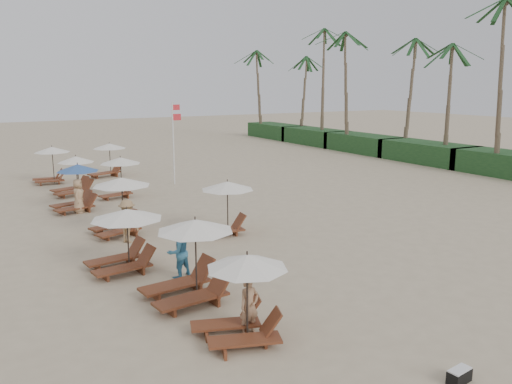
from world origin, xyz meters
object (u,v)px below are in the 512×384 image
lounger_station_0 (240,298)px  beachgoer_mid_b (127,221)px  inland_station_2 (107,158)px  inland_station_0 (225,202)px  beachgoer_mid_a (178,252)px  lounger_station_6 (50,164)px  beachgoer_far_b (78,196)px  lounger_station_2 (122,238)px  lounger_station_3 (118,205)px  lounger_station_4 (74,189)px  inland_station_1 (119,172)px  beachgoer_near (249,306)px  lounger_station_5 (72,177)px  flag_pole_near (174,144)px  duffel_bag (459,376)px  lounger_station_1 (187,264)px

lounger_station_0 → beachgoer_mid_b: size_ratio=1.36×
inland_station_2 → beachgoer_mid_b: inland_station_2 is taller
beachgoer_mid_b → inland_station_0: bearing=-129.1°
beachgoer_mid_a → lounger_station_0: bearing=71.2°
lounger_station_6 → beachgoer_far_b: size_ratio=1.45×
lounger_station_2 → lounger_station_3: (1.13, 4.42, 0.14)m
lounger_station_0 → inland_station_0: inland_station_0 is taller
lounger_station_4 → beachgoer_mid_a: lounger_station_4 is taller
inland_station_1 → inland_station_0: bearing=-79.4°
beachgoer_near → beachgoer_mid_b: size_ratio=0.87×
inland_station_1 → beachgoer_far_b: 3.70m
lounger_station_6 → lounger_station_0: bearing=-89.1°
inland_station_0 → beachgoer_far_b: size_ratio=1.57×
lounger_station_5 → inland_station_2: size_ratio=0.87×
flag_pole_near → inland_station_1: bearing=-151.6°
inland_station_2 → beachgoer_mid_a: bearing=-98.5°
lounger_station_2 → inland_station_0: inland_station_0 is taller
lounger_station_2 → lounger_station_3: lounger_station_3 is taller
lounger_station_3 → beachgoer_near: lounger_station_3 is taller
lounger_station_2 → lounger_station_3: 4.57m
lounger_station_6 → beachgoer_mid_b: 15.02m
lounger_station_0 → beachgoer_near: (0.33, 0.13, -0.34)m
lounger_station_2 → flag_pole_near: 15.72m
lounger_station_2 → duffel_bag: bearing=-68.2°
lounger_station_0 → duffel_bag: 5.17m
lounger_station_1 → lounger_station_4: lounger_station_1 is taller
beachgoer_mid_a → lounger_station_1: bearing=60.5°
lounger_station_3 → lounger_station_6: 13.62m
beachgoer_near → flag_pole_near: flag_pole_near is taller
inland_station_0 → lounger_station_3: bearing=148.6°
lounger_station_5 → lounger_station_2: bearing=-94.8°
lounger_station_0 → beachgoer_far_b: lounger_station_0 is taller
lounger_station_4 → inland_station_2: 9.85m
inland_station_2 → beachgoer_mid_b: 15.97m
inland_station_0 → beachgoer_mid_a: 5.15m
lounger_station_3 → lounger_station_2: bearing=-104.4°
lounger_station_0 → inland_station_1: (2.13, 17.87, 0.34)m
lounger_station_1 → flag_pole_near: 18.46m
lounger_station_3 → inland_station_1: lounger_station_3 is taller
lounger_station_5 → beachgoer_far_b: (-0.64, -4.57, -0.16)m
beachgoer_near → beachgoer_mid_b: (-0.31, 9.25, 0.11)m
lounger_station_2 → beachgoer_near: (1.40, -6.22, -0.36)m
lounger_station_5 → inland_station_2: bearing=56.6°
inland_station_0 → flag_pole_near: size_ratio=0.57×
lounger_station_6 → inland_station_2: lounger_station_6 is taller
lounger_station_4 → beachgoer_near: lounger_station_4 is taller
lounger_station_1 → lounger_station_2: 3.55m
lounger_station_3 → flag_pole_near: (6.26, 9.38, 1.28)m
lounger_station_6 → inland_station_0: 16.53m
lounger_station_6 → inland_station_0: (4.30, -15.95, 0.18)m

